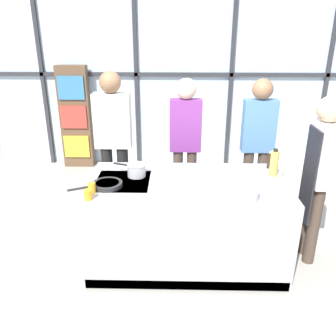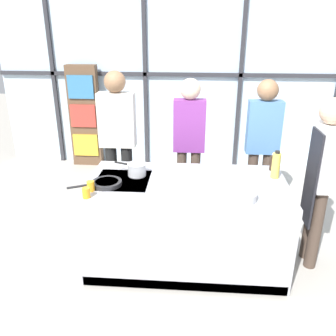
{
  "view_description": "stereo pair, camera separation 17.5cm",
  "coord_description": "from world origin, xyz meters",
  "views": [
    {
      "loc": [
        -0.11,
        -3.14,
        2.3
      ],
      "look_at": [
        -0.19,
        0.1,
        0.98
      ],
      "focal_mm": 38.0,
      "sensor_mm": 36.0,
      "label": 1
    },
    {
      "loc": [
        0.06,
        -3.13,
        2.3
      ],
      "look_at": [
        -0.19,
        0.1,
        0.98
      ],
      "focal_mm": 38.0,
      "sensor_mm": 36.0,
      "label": 2
    }
  ],
  "objects": [
    {
      "name": "ground_plane",
      "position": [
        0.0,
        0.0,
        0.0
      ],
      "size": [
        18.0,
        18.0,
        0.0
      ],
      "primitive_type": "plane",
      "color": "#ADA89E"
    },
    {
      "name": "back_window_wall",
      "position": [
        0.0,
        2.79,
        1.4
      ],
      "size": [
        6.4,
        0.1,
        2.8
      ],
      "color": "silver",
      "rests_on": "ground_plane"
    },
    {
      "name": "bookshelf",
      "position": [
        -1.79,
        2.6,
        0.85
      ],
      "size": [
        0.5,
        0.19,
        1.69
      ],
      "color": "brown",
      "rests_on": "ground_plane"
    },
    {
      "name": "demo_island",
      "position": [
        -0.0,
        -0.0,
        0.44
      ],
      "size": [
        1.94,
        1.0,
        0.88
      ],
      "color": "#A8AAB2",
      "rests_on": "ground_plane"
    },
    {
      "name": "chef",
      "position": [
        1.27,
        0.05,
        1.0
      ],
      "size": [
        0.24,
        0.37,
        1.71
      ],
      "rotation": [
        0.0,
        0.0,
        1.57
      ],
      "color": "#47382D",
      "rests_on": "ground_plane"
    },
    {
      "name": "spectator_far_left",
      "position": [
        -0.87,
        0.97,
        1.04
      ],
      "size": [
        0.44,
        0.25,
        1.81
      ],
      "rotation": [
        0.0,
        0.0,
        3.14
      ],
      "color": "black",
      "rests_on": "ground_plane"
    },
    {
      "name": "spectator_center_left",
      "position": [
        0.0,
        0.97,
        1.02
      ],
      "size": [
        0.38,
        0.24,
        1.73
      ],
      "rotation": [
        0.0,
        0.0,
        3.14
      ],
      "color": "#47382D",
      "rests_on": "ground_plane"
    },
    {
      "name": "spectator_center_right",
      "position": [
        0.87,
        0.97,
        1.01
      ],
      "size": [
        0.39,
        0.24,
        1.73
      ],
      "rotation": [
        0.0,
        0.0,
        3.14
      ],
      "color": "#47382D",
      "rests_on": "ground_plane"
    },
    {
      "name": "frying_pan",
      "position": [
        -0.76,
        -0.13,
        0.9
      ],
      "size": [
        0.48,
        0.31,
        0.04
      ],
      "color": "#232326",
      "rests_on": "demo_island"
    },
    {
      "name": "saucepan",
      "position": [
        -0.51,
        0.13,
        0.95
      ],
      "size": [
        0.34,
        0.19,
        0.13
      ],
      "color": "silver",
      "rests_on": "demo_island"
    },
    {
      "name": "white_plate",
      "position": [
        0.4,
        -0.07,
        0.89
      ],
      "size": [
        0.24,
        0.24,
        0.01
      ],
      "primitive_type": "cylinder",
      "color": "white",
      "rests_on": "demo_island"
    },
    {
      "name": "mixing_bowl",
      "position": [
        0.48,
        -0.33,
        0.92
      ],
      "size": [
        0.27,
        0.27,
        0.07
      ],
      "color": "silver",
      "rests_on": "demo_island"
    },
    {
      "name": "oil_bottle",
      "position": [
        0.87,
        0.18,
        1.01
      ],
      "size": [
        0.08,
        0.08,
        0.28
      ],
      "color": "#E0CC4C",
      "rests_on": "demo_island"
    },
    {
      "name": "pepper_grinder",
      "position": [
        0.88,
        0.37,
        0.97
      ],
      "size": [
        0.05,
        0.05,
        0.19
      ],
      "color": "#332319",
      "rests_on": "demo_island"
    },
    {
      "name": "juice_glass_near",
      "position": [
        -0.87,
        -0.4,
        0.93
      ],
      "size": [
        0.07,
        0.07,
        0.09
      ],
      "primitive_type": "cylinder",
      "color": "orange",
      "rests_on": "demo_island"
    },
    {
      "name": "juice_glass_far",
      "position": [
        -0.87,
        -0.26,
        0.93
      ],
      "size": [
        0.07,
        0.07,
        0.09
      ],
      "primitive_type": "cylinder",
      "color": "orange",
      "rests_on": "demo_island"
    }
  ]
}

